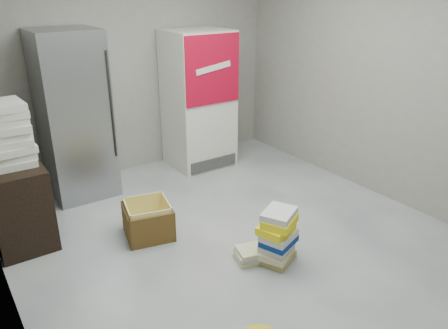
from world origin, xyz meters
TOP-DOWN VIEW (x-y plane):
  - ground at (0.00, 0.00)m, footprint 5.00×5.00m
  - room_shell at (0.00, 0.00)m, footprint 4.04×5.04m
  - steel_fridge at (-0.90, 2.13)m, footprint 0.70×0.72m
  - coke_cooler at (0.75, 2.12)m, footprint 0.80×0.73m
  - wood_shelf at (-1.73, 1.40)m, footprint 0.50×0.80m
  - supply_box_stack at (-1.72, 1.40)m, footprint 0.45×0.45m
  - phonebook_stack_main at (0.07, -0.29)m, footprint 0.41×0.38m
  - phonebook_stack_side at (-0.10, -0.15)m, footprint 0.34×0.30m
  - cardboard_box at (-0.68, 0.77)m, footprint 0.53×0.53m

SIDE VIEW (x-z plane):
  - ground at x=0.00m, z-range 0.00..0.00m
  - phonebook_stack_side at x=-0.10m, z-range 0.00..0.13m
  - cardboard_box at x=-0.68m, z-range -0.03..0.33m
  - phonebook_stack_main at x=0.07m, z-range 0.00..0.52m
  - wood_shelf at x=-1.73m, z-range 0.00..0.80m
  - coke_cooler at x=0.75m, z-range 0.00..1.80m
  - steel_fridge at x=-0.90m, z-range 0.00..1.90m
  - supply_box_stack at x=-1.72m, z-range 0.80..1.38m
  - room_shell at x=0.00m, z-range 0.39..3.21m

